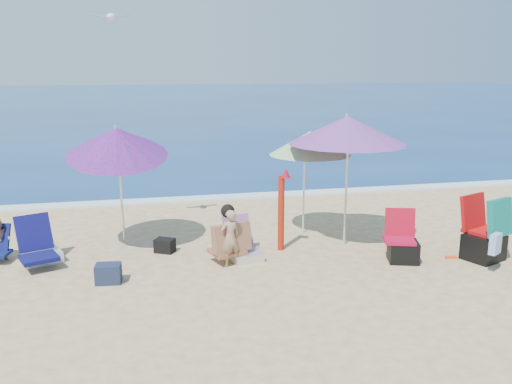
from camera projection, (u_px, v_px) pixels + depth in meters
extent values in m
plane|color=#D8BC84|center=(288.00, 271.00, 8.73)|extent=(120.00, 120.00, 0.00)
cube|color=navy|center=(160.00, 100.00, 51.52)|extent=(120.00, 80.00, 0.12)
cube|color=white|center=(233.00, 197.00, 13.58)|extent=(120.00, 0.50, 0.04)
cylinder|color=silver|center=(346.00, 186.00, 9.78)|extent=(0.05, 0.05, 2.21)
cone|color=#F72198|center=(347.00, 130.00, 9.57)|extent=(2.72, 2.72, 0.50)
cylinder|color=white|center=(347.00, 117.00, 9.54)|extent=(0.04, 0.04, 0.13)
cylinder|color=silver|center=(304.00, 186.00, 10.52)|extent=(0.05, 0.05, 1.89)
cone|color=#419517|center=(310.00, 143.00, 10.19)|extent=(2.06, 2.06, 0.45)
cylinder|color=white|center=(315.00, 133.00, 9.99)|extent=(0.04, 0.04, 0.12)
cylinder|color=white|center=(121.00, 192.00, 9.77)|extent=(0.05, 0.53, 1.96)
cone|color=#B91A61|center=(117.00, 142.00, 9.30)|extent=(1.77, 1.84, 0.91)
cylinder|color=silver|center=(115.00, 129.00, 9.21)|extent=(0.03, 0.07, 0.14)
cylinder|color=#A41E0B|center=(281.00, 213.00, 9.61)|extent=(0.12, 0.12, 1.36)
cone|color=#A00B25|center=(286.00, 173.00, 9.39)|extent=(0.17, 0.17, 0.17)
cube|color=#0D0F4A|center=(39.00, 258.00, 8.77)|extent=(0.70, 0.66, 0.07)
cube|color=#0E0D4D|center=(34.00, 232.00, 9.10)|extent=(0.63, 0.51, 0.59)
cube|color=white|center=(42.00, 257.00, 9.15)|extent=(0.72, 0.69, 0.18)
cube|color=#D74C60|center=(241.00, 247.00, 9.39)|extent=(0.57, 0.53, 0.06)
cube|color=#E04F52|center=(238.00, 230.00, 9.45)|extent=(0.54, 0.39, 0.52)
cube|color=silver|center=(246.00, 256.00, 9.22)|extent=(0.59, 0.55, 0.15)
cube|color=#AE0C31|center=(399.00, 240.00, 9.10)|extent=(0.61, 0.57, 0.05)
cube|color=#A70B22|center=(400.00, 223.00, 9.24)|extent=(0.52, 0.28, 0.50)
cube|color=black|center=(403.00, 251.00, 9.14)|extent=(0.58, 0.55, 0.36)
cube|color=red|center=(485.00, 231.00, 9.32)|extent=(0.78, 0.74, 0.07)
cube|color=#A80C0D|center=(473.00, 212.00, 9.37)|extent=(0.63, 0.39, 0.61)
cube|color=black|center=(483.00, 247.00, 9.22)|extent=(0.75, 0.71, 0.44)
cube|color=#0A8876|center=(500.00, 218.00, 8.82)|extent=(0.58, 0.39, 0.62)
cube|color=#86ACD7|center=(495.00, 244.00, 8.55)|extent=(0.26, 0.22, 0.33)
imported|color=tan|center=(230.00, 238.00, 8.87)|extent=(0.41, 0.33, 0.96)
cube|color=#410E64|center=(227.00, 252.00, 9.09)|extent=(0.66, 0.62, 0.06)
cube|color=#440F6A|center=(231.00, 238.00, 8.99)|extent=(0.70, 0.44, 0.49)
sphere|color=black|center=(228.00, 211.00, 9.10)|extent=(0.23, 0.23, 0.23)
imported|color=tan|center=(0.00, 240.00, 9.17)|extent=(0.39, 0.33, 0.71)
cube|color=#1C263D|center=(108.00, 274.00, 8.25)|extent=(0.40, 0.31, 0.29)
cube|color=black|center=(165.00, 246.00, 9.61)|extent=(0.40, 0.37, 0.24)
cube|color=black|center=(405.00, 247.00, 9.55)|extent=(0.31, 0.24, 0.22)
cube|color=#FF431A|center=(451.00, 257.00, 9.33)|extent=(0.21, 0.13, 0.03)
ellipsoid|color=white|center=(111.00, 17.00, 9.48)|extent=(0.20, 0.35, 0.13)
cube|color=#9B9DA4|center=(98.00, 16.00, 9.44)|extent=(0.34, 0.12, 0.07)
cube|color=gray|center=(120.00, 16.00, 9.59)|extent=(0.34, 0.12, 0.07)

